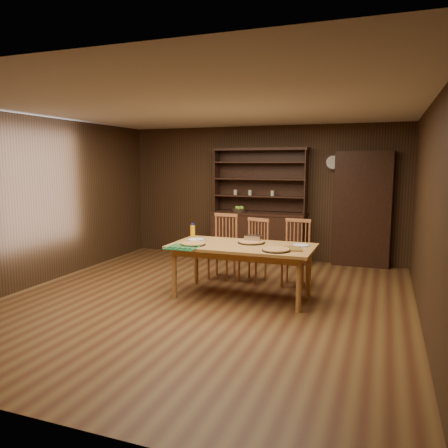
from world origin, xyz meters
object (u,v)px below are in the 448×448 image
at_px(chair_left, 224,244).
at_px(dining_table, 242,250).
at_px(china_hutch, 259,230).
at_px(chair_center, 255,248).
at_px(juice_bottle, 193,231).
at_px(chair_right, 296,250).

bearing_deg(chair_left, dining_table, -51.37).
relative_size(china_hutch, dining_table, 1.09).
height_order(china_hutch, chair_center, china_hutch).
bearing_deg(china_hutch, dining_table, -79.64).
bearing_deg(dining_table, juice_bottle, 162.63).
bearing_deg(juice_bottle, chair_left, 66.94).
distance_m(chair_left, juice_bottle, 0.75).
height_order(china_hutch, chair_left, china_hutch).
relative_size(chair_left, juice_bottle, 4.68).
relative_size(china_hutch, chair_left, 2.06).
distance_m(chair_center, juice_bottle, 1.07).
bearing_deg(dining_table, chair_left, 124.07).
bearing_deg(chair_center, chair_right, 14.87).
bearing_deg(chair_center, chair_left, -165.15).
distance_m(china_hutch, chair_left, 1.47).
bearing_deg(chair_center, dining_table, -69.31).
bearing_deg(juice_bottle, chair_right, 22.38).
xyz_separation_m(chair_right, juice_bottle, (-1.48, -0.61, 0.31)).
bearing_deg(chair_center, china_hutch, 119.79).
distance_m(china_hutch, juice_bottle, 2.15).
bearing_deg(juice_bottle, dining_table, -17.37).
xyz_separation_m(dining_table, juice_bottle, (-0.89, 0.28, 0.18)).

